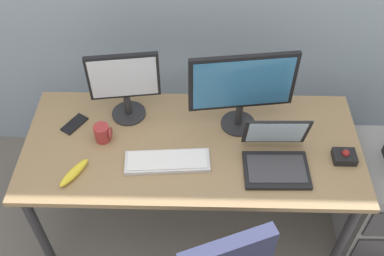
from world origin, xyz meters
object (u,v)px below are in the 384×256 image
(file_cabinet, at_px, (383,197))
(laptop, at_px, (276,156))
(monitor_main, at_px, (242,87))
(banana, at_px, (74,173))
(keyboard, at_px, (167,161))
(coffee_mug, at_px, (103,133))
(cell_phone, at_px, (74,124))
(monitor_side, at_px, (124,83))
(trackball_mouse, at_px, (345,156))

(file_cabinet, bearing_deg, laptop, -171.60)
(monitor_main, relative_size, banana, 2.73)
(monitor_main, xyz_separation_m, keyboard, (-0.35, -0.26, -0.25))
(coffee_mug, distance_m, banana, 0.25)
(monitor_main, distance_m, coffee_mug, 0.73)
(coffee_mug, relative_size, banana, 0.50)
(monitor_main, distance_m, cell_phone, 0.90)
(cell_phone, bearing_deg, file_cabinet, 27.93)
(file_cabinet, xyz_separation_m, cell_phone, (-1.70, 0.13, 0.43))
(coffee_mug, relative_size, cell_phone, 0.66)
(banana, bearing_deg, monitor_side, 62.82)
(trackball_mouse, height_order, banana, trackball_mouse)
(banana, bearing_deg, trackball_mouse, 5.53)
(laptop, relative_size, trackball_mouse, 2.87)
(monitor_main, xyz_separation_m, cell_phone, (-0.86, -0.02, -0.26))
(file_cabinet, xyz_separation_m, keyboard, (-1.20, -0.11, 0.44))
(file_cabinet, height_order, trackball_mouse, trackball_mouse)
(keyboard, relative_size, banana, 2.20)
(laptop, xyz_separation_m, cell_phone, (-1.02, 0.23, -0.05))
(laptop, bearing_deg, keyboard, -178.65)
(trackball_mouse, distance_m, coffee_mug, 1.20)
(trackball_mouse, relative_size, banana, 0.58)
(file_cabinet, relative_size, coffee_mug, 6.62)
(file_cabinet, distance_m, laptop, 0.84)
(keyboard, xyz_separation_m, cell_phone, (-0.50, 0.24, -0.01))
(trackball_mouse, bearing_deg, cell_phone, 171.59)
(cell_phone, bearing_deg, monitor_side, 48.92)
(keyboard, bearing_deg, monitor_side, 124.64)
(coffee_mug, distance_m, cell_phone, 0.20)
(keyboard, relative_size, laptop, 1.33)
(keyboard, distance_m, trackball_mouse, 0.86)
(file_cabinet, height_order, coffee_mug, coffee_mug)
(keyboard, distance_m, cell_phone, 0.56)
(monitor_side, height_order, coffee_mug, monitor_side)
(file_cabinet, height_order, keyboard, keyboard)
(monitor_main, height_order, monitor_side, monitor_main)
(banana, bearing_deg, monitor_main, 23.71)
(banana, bearing_deg, cell_phone, 101.49)
(monitor_main, xyz_separation_m, banana, (-0.79, -0.35, -0.25))
(monitor_main, height_order, keyboard, monitor_main)
(laptop, bearing_deg, monitor_side, 157.17)
(monitor_main, height_order, banana, monitor_main)
(trackball_mouse, bearing_deg, keyboard, -177.15)
(trackball_mouse, relative_size, cell_phone, 0.77)
(keyboard, bearing_deg, banana, -169.25)
(monitor_main, bearing_deg, coffee_mug, -170.23)
(monitor_main, bearing_deg, cell_phone, -178.64)
(file_cabinet, xyz_separation_m, laptop, (-0.68, -0.10, 0.47))
(file_cabinet, height_order, cell_phone, cell_phone)
(laptop, distance_m, cell_phone, 1.05)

